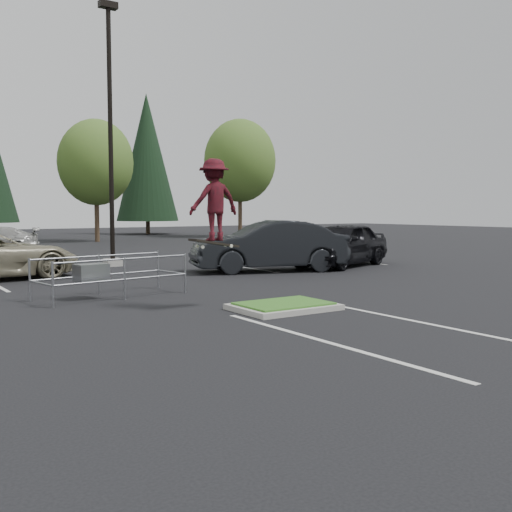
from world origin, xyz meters
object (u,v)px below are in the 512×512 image
light_pole (111,149)px  car_r_black (342,244)px  conif_c (147,157)px  decid_d (240,163)px  cart_corral (96,272)px  skateboarder (214,201)px  decid_c (96,165)px  car_r_charc (269,246)px

light_pole → car_r_black: 9.74m
conif_c → car_r_black: bearing=-100.5°
decid_d → cart_corral: decid_d is taller
cart_corral → car_r_black: bearing=6.5°
conif_c → skateboarder: conif_c is taller
cart_corral → light_pole: bearing=57.8°
decid_c → car_r_black: (2.01, -22.83, -4.38)m
decid_d → light_pole: bearing=-133.7°
conif_c → decid_d: bearing=-66.5°
decid_d → cart_corral: bearing=-128.4°
car_r_charc → skateboarder: bearing=-25.2°
car_r_charc → conif_c: bearing=-177.9°
skateboarder → car_r_charc: bearing=-133.5°
skateboarder → car_r_black: (9.20, 6.00, -1.56)m
decid_c → car_r_black: decid_c is taller
conif_c → car_r_charc: size_ratio=2.25×
decid_c → light_pole: bearing=-107.1°
decid_c → conif_c: size_ratio=0.67×
light_pole → decid_c: bearing=72.9°
decid_d → skateboarder: 35.23m
decid_d → car_r_black: size_ratio=1.85×
light_pole → conif_c: (13.50, 27.50, 2.29)m
car_r_black → skateboarder: bearing=-77.1°
decid_c → decid_d: bearing=2.4°
decid_c → car_r_black: bearing=-85.0°
light_pole → decid_d: (17.49, 18.33, 1.35)m
light_pole → conif_c: bearing=63.9°
light_pole → decid_c: (5.49, 17.83, 0.69)m
decid_c → car_r_black: size_ratio=1.64×
decid_d → skateboarder: decid_d is taller
cart_corral → car_r_black: car_r_black is taller
light_pole → cart_corral: 9.59m
decid_c → skateboarder: decid_c is taller
light_pole → car_r_charc: 7.37m
cart_corral → skateboarder: (1.72, -2.93, 1.76)m
skateboarder → car_r_charc: skateboarder is taller
cart_corral → decid_c: bearing=61.8°
decid_d → conif_c: bearing=113.5°
decid_d → cart_corral: (-20.91, -26.40, -5.25)m
conif_c → cart_corral: (-16.92, -35.57, -6.18)m
decid_d → skateboarder: bearing=-123.2°
decid_c → skateboarder: (-7.19, -28.83, -2.83)m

